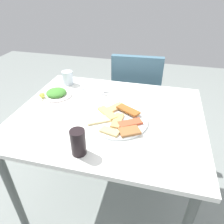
{
  "coord_description": "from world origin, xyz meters",
  "views": [
    {
      "loc": [
        0.26,
        -0.96,
        1.4
      ],
      "look_at": [
        0.03,
        -0.02,
        0.77
      ],
      "focal_mm": 33.7,
      "sensor_mm": 36.0,
      "label": 1
    }
  ],
  "objects_px": {
    "dining_chair": "(136,96)",
    "soda_can": "(78,142)",
    "pide_platter": "(117,120)",
    "paper_napkin": "(94,92)",
    "dining_table": "(109,126)",
    "salad_plate_greens": "(56,93)",
    "spoon": "(95,90)",
    "fork": "(93,93)",
    "drinking_glass": "(68,78)"
  },
  "relations": [
    {
      "from": "pide_platter",
      "to": "dining_chair",
      "type": "bearing_deg",
      "value": 89.95
    },
    {
      "from": "salad_plate_greens",
      "to": "soda_can",
      "type": "distance_m",
      "value": 0.57
    },
    {
      "from": "pide_platter",
      "to": "fork",
      "type": "height_order",
      "value": "pide_platter"
    },
    {
      "from": "salad_plate_greens",
      "to": "spoon",
      "type": "relative_size",
      "value": 1.02
    },
    {
      "from": "soda_can",
      "to": "paper_napkin",
      "type": "xyz_separation_m",
      "value": [
        -0.12,
        0.56,
        -0.06
      ]
    },
    {
      "from": "drinking_glass",
      "to": "salad_plate_greens",
      "type": "bearing_deg",
      "value": -91.46
    },
    {
      "from": "salad_plate_greens",
      "to": "pide_platter",
      "type": "bearing_deg",
      "value": -22.46
    },
    {
      "from": "paper_napkin",
      "to": "spoon",
      "type": "relative_size",
      "value": 0.64
    },
    {
      "from": "pide_platter",
      "to": "paper_napkin",
      "type": "xyz_separation_m",
      "value": [
        -0.23,
        0.29,
        -0.01
      ]
    },
    {
      "from": "paper_napkin",
      "to": "salad_plate_greens",
      "type": "bearing_deg",
      "value": -154.62
    },
    {
      "from": "dining_chair",
      "to": "spoon",
      "type": "xyz_separation_m",
      "value": [
        -0.23,
        -0.45,
        0.25
      ]
    },
    {
      "from": "dining_chair",
      "to": "pide_platter",
      "type": "height_order",
      "value": "dining_chair"
    },
    {
      "from": "soda_can",
      "to": "dining_table",
      "type": "bearing_deg",
      "value": 82.44
    },
    {
      "from": "salad_plate_greens",
      "to": "soda_can",
      "type": "xyz_separation_m",
      "value": [
        0.34,
        -0.46,
        0.05
      ]
    },
    {
      "from": "spoon",
      "to": "fork",
      "type": "bearing_deg",
      "value": -91.17
    },
    {
      "from": "pide_platter",
      "to": "soda_can",
      "type": "xyz_separation_m",
      "value": [
        -0.11,
        -0.27,
        0.05
      ]
    },
    {
      "from": "salad_plate_greens",
      "to": "drinking_glass",
      "type": "height_order",
      "value": "drinking_glass"
    },
    {
      "from": "salad_plate_greens",
      "to": "paper_napkin",
      "type": "height_order",
      "value": "salad_plate_greens"
    },
    {
      "from": "dining_chair",
      "to": "soda_can",
      "type": "bearing_deg",
      "value": -96.15
    },
    {
      "from": "dining_chair",
      "to": "paper_napkin",
      "type": "distance_m",
      "value": 0.58
    },
    {
      "from": "salad_plate_greens",
      "to": "fork",
      "type": "bearing_deg",
      "value": 21.49
    },
    {
      "from": "dining_table",
      "to": "dining_chair",
      "type": "distance_m",
      "value": 0.72
    },
    {
      "from": "paper_napkin",
      "to": "fork",
      "type": "xyz_separation_m",
      "value": [
        0.0,
        -0.02,
        0.0
      ]
    },
    {
      "from": "dining_table",
      "to": "salad_plate_greens",
      "type": "distance_m",
      "value": 0.42
    },
    {
      "from": "dining_chair",
      "to": "fork",
      "type": "height_order",
      "value": "dining_chair"
    },
    {
      "from": "soda_can",
      "to": "spoon",
      "type": "xyz_separation_m",
      "value": [
        -0.12,
        0.58,
        -0.06
      ]
    },
    {
      "from": "dining_table",
      "to": "salad_plate_greens",
      "type": "relative_size",
      "value": 5.27
    },
    {
      "from": "pide_platter",
      "to": "spoon",
      "type": "distance_m",
      "value": 0.39
    },
    {
      "from": "pide_platter",
      "to": "salad_plate_greens",
      "type": "height_order",
      "value": "salad_plate_greens"
    },
    {
      "from": "dining_table",
      "to": "soda_can",
      "type": "relative_size",
      "value": 8.6
    },
    {
      "from": "pide_platter",
      "to": "paper_napkin",
      "type": "relative_size",
      "value": 2.66
    },
    {
      "from": "pide_platter",
      "to": "fork",
      "type": "distance_m",
      "value": 0.36
    },
    {
      "from": "spoon",
      "to": "salad_plate_greens",
      "type": "bearing_deg",
      "value": -152.15
    },
    {
      "from": "dining_table",
      "to": "pide_platter",
      "type": "distance_m",
      "value": 0.13
    },
    {
      "from": "dining_chair",
      "to": "soda_can",
      "type": "distance_m",
      "value": 1.09
    },
    {
      "from": "dining_table",
      "to": "fork",
      "type": "xyz_separation_m",
      "value": [
        -0.16,
        0.21,
        0.09
      ]
    },
    {
      "from": "dining_table",
      "to": "soda_can",
      "type": "xyz_separation_m",
      "value": [
        -0.04,
        -0.34,
        0.15
      ]
    },
    {
      "from": "paper_napkin",
      "to": "fork",
      "type": "height_order",
      "value": "fork"
    },
    {
      "from": "pide_platter",
      "to": "paper_napkin",
      "type": "bearing_deg",
      "value": 128.01
    },
    {
      "from": "pide_platter",
      "to": "fork",
      "type": "bearing_deg",
      "value": 129.79
    },
    {
      "from": "soda_can",
      "to": "paper_napkin",
      "type": "height_order",
      "value": "soda_can"
    },
    {
      "from": "soda_can",
      "to": "spoon",
      "type": "distance_m",
      "value": 0.6
    },
    {
      "from": "salad_plate_greens",
      "to": "fork",
      "type": "distance_m",
      "value": 0.24
    },
    {
      "from": "pide_platter",
      "to": "spoon",
      "type": "relative_size",
      "value": 1.7
    },
    {
      "from": "fork",
      "to": "spoon",
      "type": "bearing_deg",
      "value": 89.97
    },
    {
      "from": "dining_table",
      "to": "salad_plate_greens",
      "type": "height_order",
      "value": "salad_plate_greens"
    },
    {
      "from": "drinking_glass",
      "to": "fork",
      "type": "distance_m",
      "value": 0.24
    },
    {
      "from": "salad_plate_greens",
      "to": "paper_napkin",
      "type": "bearing_deg",
      "value": 25.38
    },
    {
      "from": "dining_table",
      "to": "soda_can",
      "type": "distance_m",
      "value": 0.37
    },
    {
      "from": "pide_platter",
      "to": "drinking_glass",
      "type": "distance_m",
      "value": 0.58
    }
  ]
}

